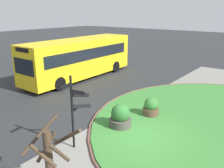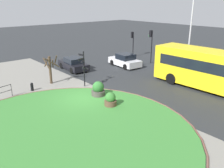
# 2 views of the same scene
# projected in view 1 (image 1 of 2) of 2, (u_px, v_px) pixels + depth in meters

# --- Properties ---
(ground) EXTENTS (120.00, 120.00, 0.00)m
(ground) POSITION_uv_depth(u_px,v_px,m) (137.00, 137.00, 10.75)
(ground) COLOR #282B2D
(sidewalk_paving) EXTENTS (32.00, 8.28, 0.02)m
(sidewalk_paving) POSITION_uv_depth(u_px,v_px,m) (175.00, 151.00, 9.65)
(sidewalk_paving) COLOR gray
(sidewalk_paving) RESTS_ON ground
(signpost_directional) EXTENTS (1.14, 0.80, 3.12)m
(signpost_directional) POSITION_uv_depth(u_px,v_px,m) (74.00, 107.00, 9.35)
(signpost_directional) COLOR black
(signpost_directional) RESTS_ON ground
(bus_yellow) EXTENTS (10.61, 2.83, 3.25)m
(bus_yellow) POSITION_uv_depth(u_px,v_px,m) (80.00, 57.00, 19.73)
(bus_yellow) COLOR yellow
(bus_yellow) RESTS_ON ground
(planter_near_signpost) EXTENTS (0.86, 0.86, 1.06)m
(planter_near_signpost) POSITION_uv_depth(u_px,v_px,m) (151.00, 108.00, 12.70)
(planter_near_signpost) COLOR brown
(planter_near_signpost) RESTS_ON ground
(planter_kerbside) EXTENTS (1.06, 1.06, 1.22)m
(planter_kerbside) POSITION_uv_depth(u_px,v_px,m) (120.00, 117.00, 11.41)
(planter_kerbside) COLOR #47423D
(planter_kerbside) RESTS_ON ground
(street_tree_bare) EXTENTS (1.21, 1.44, 2.67)m
(street_tree_bare) POSITION_uv_depth(u_px,v_px,m) (51.00, 163.00, 6.47)
(street_tree_bare) COLOR #423323
(street_tree_bare) RESTS_ON ground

